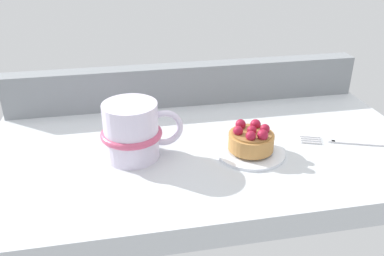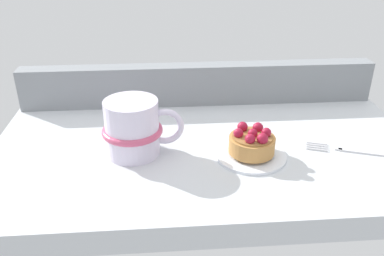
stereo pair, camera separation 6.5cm
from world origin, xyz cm
name	(u,v)px [view 1 (the left image)]	position (x,y,z in cm)	size (l,w,h in cm)	color
ground_plane	(206,154)	(0.00, 0.00, -2.01)	(74.17, 41.34, 4.02)	silver
window_rail_back	(187,84)	(0.00, 18.65, 4.17)	(72.68, 4.05, 8.35)	gray
dessert_plate	(250,151)	(6.48, -4.33, 0.45)	(11.48, 11.48, 0.96)	silver
raspberry_tart	(251,139)	(6.49, -4.33, 2.74)	(7.46, 7.46, 4.40)	#B77F42
coffee_mug	(133,131)	(-12.46, -1.58, 4.63)	(13.35, 9.88, 9.39)	silver
dessert_fork	(345,142)	(23.74, -4.12, 0.30)	(15.10, 6.69, 0.60)	silver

